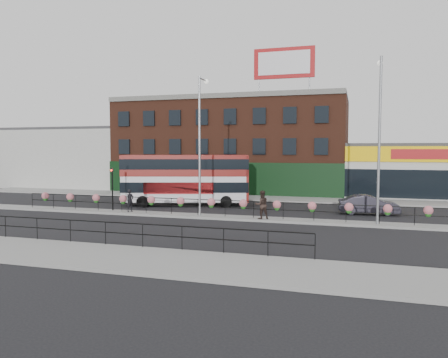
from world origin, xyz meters
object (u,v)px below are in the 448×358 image
(double_decker_bus, at_px, (186,174))
(pedestrian_b, at_px, (262,205))
(car, at_px, (369,205))
(lamp_column_east, at_px, (379,125))
(lamp_column_west, at_px, (201,134))
(pedestrian_a, at_px, (130,201))

(double_decker_bus, distance_m, pedestrian_b, 9.94)
(car, relative_size, lamp_column_east, 0.43)
(lamp_column_east, bearing_deg, lamp_column_west, 179.24)
(pedestrian_a, height_order, pedestrian_b, pedestrian_b)
(car, relative_size, pedestrian_a, 2.67)
(double_decker_bus, height_order, lamp_column_west, lamp_column_west)
(car, distance_m, lamp_column_east, 7.34)
(pedestrian_a, bearing_deg, double_decker_bus, 2.37)
(car, bearing_deg, lamp_column_west, 106.23)
(pedestrian_a, bearing_deg, pedestrian_b, -68.69)
(pedestrian_b, xyz_separation_m, lamp_column_east, (7.24, 0.44, 5.13))
(pedestrian_a, xyz_separation_m, pedestrian_b, (9.95, -0.37, 0.12))
(pedestrian_b, bearing_deg, car, -171.20)
(pedestrian_b, bearing_deg, pedestrian_a, -30.98)
(car, bearing_deg, double_decker_bus, 80.98)
(pedestrian_a, distance_m, lamp_column_east, 17.97)
(car, xyz_separation_m, lamp_column_east, (0.41, -4.83, 5.51))
(double_decker_bus, distance_m, lamp_column_east, 16.42)
(double_decker_bus, relative_size, lamp_column_east, 1.06)
(car, relative_size, pedestrian_b, 2.34)
(lamp_column_east, bearing_deg, car, 94.83)
(pedestrian_b, relative_size, lamp_column_east, 0.18)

